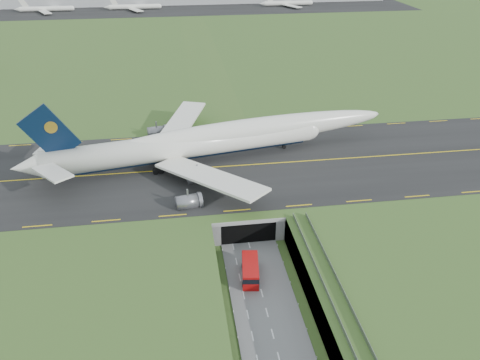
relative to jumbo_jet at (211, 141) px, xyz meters
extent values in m
plane|color=#365B24|center=(5.16, -37.59, -11.60)|extent=(900.00, 900.00, 0.00)
cube|color=gray|center=(5.16, -37.59, -8.60)|extent=(800.00, 800.00, 6.00)
cube|color=slate|center=(5.16, -45.09, -11.50)|extent=(12.00, 75.00, 0.20)
cube|color=black|center=(5.16, -4.59, -5.51)|extent=(800.00, 44.00, 0.18)
cube|color=gray|center=(5.16, -18.59, -6.10)|extent=(16.00, 22.00, 1.00)
cube|color=gray|center=(-1.84, -18.59, -8.60)|extent=(2.00, 22.00, 6.00)
cube|color=gray|center=(12.16, -18.59, -8.60)|extent=(2.00, 22.00, 6.00)
cube|color=black|center=(5.16, -23.59, -9.10)|extent=(12.00, 12.00, 5.00)
cube|color=#A8A8A3|center=(5.16, -29.64, -6.00)|extent=(17.00, 0.50, 0.80)
cube|color=#A8A8A3|center=(16.16, -56.09, -5.80)|extent=(3.00, 53.00, 0.50)
cube|color=gray|center=(14.76, -56.09, -5.05)|extent=(0.06, 53.00, 1.00)
cube|color=gray|center=(17.56, -56.09, -5.05)|extent=(0.06, 53.00, 1.00)
cylinder|color=#A8A8A3|center=(16.16, -53.59, -8.80)|extent=(0.90, 0.90, 5.60)
cylinder|color=#A8A8A3|center=(16.16, -41.59, -8.80)|extent=(0.90, 0.90, 5.60)
cylinder|color=white|center=(-6.94, -1.26, -0.31)|extent=(69.55, 18.82, 6.54)
sphere|color=white|center=(27.25, 4.93, -0.31)|extent=(7.45, 7.45, 6.41)
cone|color=white|center=(-44.15, -7.99, -0.31)|extent=(8.15, 7.39, 6.21)
ellipsoid|color=white|center=(11.53, 2.09, 1.16)|extent=(76.72, 19.62, 6.87)
ellipsoid|color=black|center=(26.25, 4.75, 0.51)|extent=(5.02, 3.63, 2.29)
cylinder|color=black|center=(-6.94, -1.26, -2.86)|extent=(65.46, 14.46, 2.75)
cube|color=white|center=(-7.84, 15.20, -1.33)|extent=(17.08, 31.25, 2.75)
cube|color=white|center=(-39.48, 0.64, 1.23)|extent=(7.81, 12.12, 1.05)
cube|color=white|center=(-2.01, -16.98, -1.33)|extent=(25.25, 28.00, 2.75)
cube|color=white|center=(-36.75, -14.44, 1.23)|extent=(10.58, 11.68, 1.05)
cube|color=black|center=(-37.61, -6.81, 7.36)|extent=(12.90, 2.92, 14.46)
cylinder|color=gold|center=(-37.11, -6.72, 8.89)|extent=(2.94, 1.21, 2.86)
cylinder|color=slate|center=(-7.94, 8.43, -4.50)|extent=(5.83, 4.27, 3.37)
cylinder|color=slate|center=(-14.60, 18.13, -4.50)|extent=(5.83, 4.27, 3.37)
cylinder|color=slate|center=(-4.48, -10.68, -4.50)|extent=(5.83, 4.27, 3.37)
cylinder|color=slate|center=(-7.32, -22.10, -4.50)|extent=(5.83, 4.27, 3.37)
cylinder|color=black|center=(20.42, 3.70, -4.86)|extent=(1.20, 0.70, 1.12)
cube|color=black|center=(-11.46, -2.08, -4.70)|extent=(7.31, 8.13, 1.43)
cube|color=#A90B0B|center=(3.72, -40.67, -9.73)|extent=(4.16, 8.65, 3.33)
cube|color=black|center=(3.72, -40.67, -9.07)|extent=(4.24, 8.77, 1.11)
cube|color=black|center=(3.72, -40.67, -11.12)|extent=(3.87, 8.07, 0.55)
cylinder|color=black|center=(1.92, -43.24, -10.99)|extent=(0.51, 1.04, 1.00)
cylinder|color=black|center=(2.65, -37.74, -10.99)|extent=(0.51, 1.04, 1.00)
cylinder|color=black|center=(4.78, -43.61, -10.99)|extent=(0.51, 1.04, 1.00)
cylinder|color=black|center=(5.51, -38.11, -10.99)|extent=(0.51, 1.04, 1.00)
cube|color=black|center=(5.16, 232.41, -5.46)|extent=(320.00, 50.00, 0.08)
cylinder|color=white|center=(-91.18, 237.41, -3.42)|extent=(34.00, 3.20, 3.20)
cylinder|color=white|center=(-32.22, 237.41, -3.42)|extent=(34.00, 3.20, 3.20)
cylinder|color=white|center=(76.67, 237.41, -3.42)|extent=(34.00, 3.20, 3.20)
camera|label=1|loc=(-8.42, -110.83, 50.65)|focal=35.00mm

